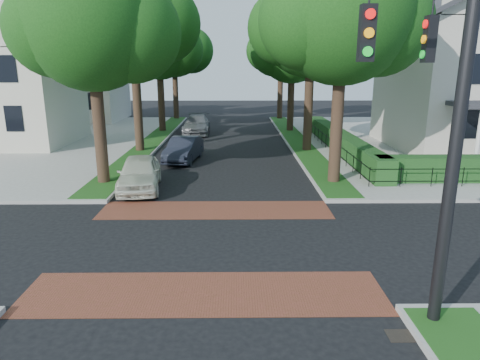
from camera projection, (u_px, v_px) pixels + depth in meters
name	position (u px, v px, depth m)	size (l,w,h in m)	color
ground	(211.00, 242.00, 13.75)	(120.00, 120.00, 0.00)	black
crosswalk_far	(216.00, 210.00, 16.84)	(9.00, 2.20, 0.01)	brown
crosswalk_near	(204.00, 293.00, 10.65)	(9.00, 2.20, 0.01)	brown
storm_drain	(403.00, 336.00, 8.96)	(0.65, 0.45, 0.01)	black
grass_strip_ne	(297.00, 139.00, 32.22)	(1.60, 29.80, 0.02)	#1F4614
grass_strip_nw	(153.00, 140.00, 32.11)	(1.60, 29.80, 0.02)	#1F4614
tree_right_near	(344.00, 16.00, 18.84)	(7.75, 6.67, 10.66)	black
tree_right_mid	(313.00, 25.00, 26.50)	(8.25, 7.09, 11.22)	black
tree_right_far	(293.00, 49.00, 35.45)	(7.25, 6.23, 9.74)	black
tree_right_back	(282.00, 49.00, 44.06)	(7.50, 6.45, 10.20)	black
tree_left_near	(95.00, 25.00, 18.82)	(7.50, 6.45, 10.20)	black
tree_left_mid	(135.00, 18.00, 26.29)	(8.00, 6.88, 11.48)	black
tree_left_far	(160.00, 46.00, 35.28)	(7.00, 6.02, 9.86)	black
tree_left_back	(175.00, 47.00, 43.92)	(7.75, 6.66, 10.44)	black
hedge_main_road	(340.00, 141.00, 28.13)	(1.00, 18.00, 1.20)	#143C17
fence_main_road	(328.00, 143.00, 28.16)	(0.06, 18.00, 0.90)	black
house_left_near	(1.00, 73.00, 29.70)	(10.00, 9.00, 10.14)	beige
house_left_far	(75.00, 71.00, 43.23)	(10.00, 9.00, 10.14)	beige
traffic_signal	(445.00, 107.00, 8.32)	(2.17, 2.00, 8.00)	black
parked_car_front	(139.00, 173.00, 19.51)	(1.82, 4.53, 1.54)	silver
parked_car_middle	(184.00, 149.00, 25.41)	(1.52, 4.35, 1.43)	#1D202B
parked_car_rear	(197.00, 125.00, 35.94)	(2.15, 5.28, 1.53)	slate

